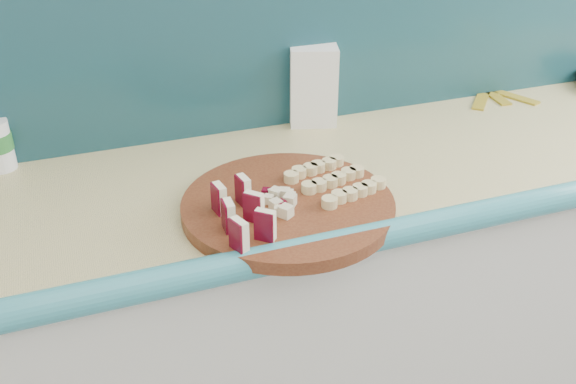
{
  "coord_description": "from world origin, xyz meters",
  "views": [
    {
      "loc": [
        -0.7,
        0.28,
        1.61
      ],
      "look_at": [
        -0.31,
        1.35,
        0.96
      ],
      "focal_mm": 40.0,
      "sensor_mm": 36.0,
      "label": 1
    }
  ],
  "objects": [
    {
      "name": "banana_slices",
      "position": [
        -0.19,
        1.38,
        0.95
      ],
      "size": [
        0.2,
        0.2,
        0.02
      ],
      "color": "#DCC787",
      "rests_on": "cutting_board"
    },
    {
      "name": "banana_peel",
      "position": [
        0.49,
        1.74,
        0.91
      ],
      "size": [
        0.22,
        0.19,
        0.01
      ],
      "rotation": [
        0.0,
        0.0,
        -0.3
      ],
      "color": "gold",
      "rests_on": "kitchen_counter"
    },
    {
      "name": "apple_chunks",
      "position": [
        -0.34,
        1.34,
        0.95
      ],
      "size": [
        0.07,
        0.07,
        0.02
      ],
      "color": "beige",
      "rests_on": "cutting_board"
    },
    {
      "name": "flour_bag",
      "position": [
        -0.09,
        1.76,
        1.01
      ],
      "size": [
        0.14,
        0.12,
        0.21
      ],
      "primitive_type": "cube",
      "rotation": [
        0.0,
        0.0,
        -0.29
      ],
      "color": "white",
      "rests_on": "kitchen_counter"
    },
    {
      "name": "kitchen_counter",
      "position": [
        0.1,
        1.5,
        0.46
      ],
      "size": [
        2.2,
        0.63,
        0.91
      ],
      "color": "silver",
      "rests_on": "ground"
    },
    {
      "name": "cutting_board",
      "position": [
        -0.31,
        1.35,
        0.92
      ],
      "size": [
        0.55,
        0.55,
        0.03
      ],
      "primitive_type": "cylinder",
      "rotation": [
        0.0,
        0.0,
        0.28
      ],
      "color": "#4C1F10",
      "rests_on": "kitchen_counter"
    },
    {
      "name": "apple_wedges",
      "position": [
        -0.43,
        1.29,
        0.97
      ],
      "size": [
        0.08,
        0.2,
        0.06
      ],
      "color": "#FBF0C9",
      "rests_on": "cutting_board"
    },
    {
      "name": "backsplash",
      "position": [
        0.1,
        1.79,
        1.16
      ],
      "size": [
        2.2,
        0.02,
        0.5
      ],
      "primitive_type": "cube",
      "color": "teal",
      "rests_on": "kitchen_counter"
    }
  ]
}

